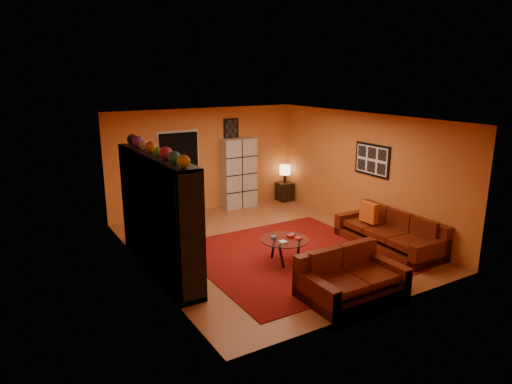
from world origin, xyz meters
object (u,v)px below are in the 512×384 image
coffee_table (285,242)px  bowl_chair (186,222)px  tv (160,215)px  loveseat (349,277)px  sofa (392,233)px  storage_cabinet (239,173)px  side_table (285,191)px  entertainment_unit (158,214)px  table_lamp (285,170)px

coffee_table → bowl_chair: (-0.99, 2.37, -0.13)m
tv → loveseat: bearing=-138.2°
sofa → storage_cabinet: (-1.28, 4.10, 0.62)m
coffee_table → side_table: (2.43, 3.55, -0.16)m
entertainment_unit → table_lamp: entertainment_unit is taller
tv → side_table: tv is taller
table_lamp → sofa: bearing=-91.6°
sofa → table_lamp: table_lamp is taller
entertainment_unit → storage_cabinet: (3.13, 2.80, -0.14)m
storage_cabinet → side_table: storage_cabinet is taller
sofa → loveseat: size_ratio=1.42×
loveseat → bowl_chair: loveseat is taller
tv → loveseat: size_ratio=0.61×
entertainment_unit → loveseat: entertainment_unit is taller
sofa → table_lamp: size_ratio=4.72×
sofa → storage_cabinet: 4.34m
sofa → coffee_table: (-2.31, 0.45, 0.12)m
entertainment_unit → loveseat: size_ratio=1.84×
sofa → bowl_chair: (-3.31, 2.83, -0.00)m
entertainment_unit → tv: 0.09m
tv → table_lamp: bearing=-59.5°
entertainment_unit → table_lamp: (4.53, 2.70, -0.20)m
sofa → bowl_chair: 4.35m
loveseat → entertainment_unit: bearing=43.1°
side_table → table_lamp: table_lamp is taller
coffee_table → table_lamp: bearing=55.7°
storage_cabinet → table_lamp: 1.40m
storage_cabinet → bowl_chair: 2.47m
entertainment_unit → bowl_chair: bearing=53.9°
side_table → storage_cabinet: bearing=176.0°
loveseat → storage_cabinet: storage_cabinet is taller
tv → bowl_chair: tv is taller
loveseat → side_table: loveseat is taller
side_table → sofa: bearing=-91.6°
entertainment_unit → sofa: size_ratio=1.30×
tv → table_lamp: (4.47, 2.64, -0.16)m
coffee_table → storage_cabinet: storage_cabinet is taller
bowl_chair → entertainment_unit: bearing=-126.1°
sofa → side_table: sofa is taller
side_table → coffee_table: bearing=-124.3°
bowl_chair → side_table: bearing=19.0°
loveseat → table_lamp: bearing=-23.9°
sofa → coffee_table: sofa is taller
table_lamp → coffee_table: bearing=-124.3°
storage_cabinet → bowl_chair: (-2.02, -1.28, -0.62)m
coffee_table → tv: bearing=155.9°
entertainment_unit → sofa: bearing=-16.5°
tv → side_table: 5.25m
storage_cabinet → table_lamp: storage_cabinet is taller
entertainment_unit → bowl_chair: entertainment_unit is taller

